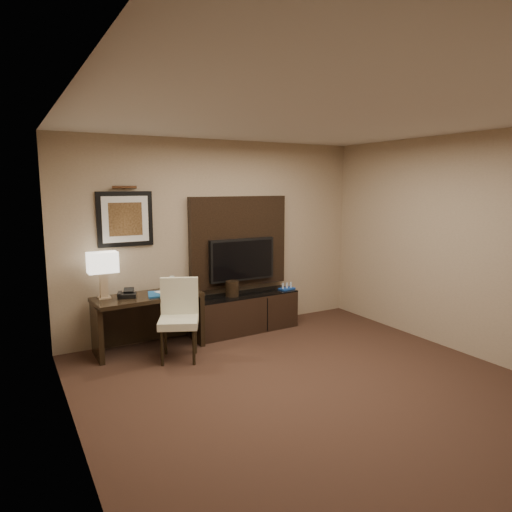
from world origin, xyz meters
TOP-DOWN VIEW (x-y plane):
  - floor at (0.00, 0.00)m, footprint 4.50×5.00m
  - ceiling at (0.00, 0.00)m, footprint 4.50×5.00m
  - wall_back at (0.00, 2.50)m, footprint 4.50×0.01m
  - wall_left at (-2.25, 0.00)m, footprint 0.01×5.00m
  - wall_right at (2.25, 0.00)m, footprint 0.01×5.00m
  - desk at (-1.14, 2.15)m, footprint 1.36×0.66m
  - credenza at (0.26, 2.20)m, footprint 1.60×0.50m
  - tv_wall_panel at (0.30, 2.44)m, footprint 1.50×0.12m
  - tv at (0.30, 2.34)m, footprint 1.00×0.08m
  - artwork at (-1.30, 2.48)m, footprint 0.70×0.04m
  - picture_light at (-1.30, 2.44)m, footprint 0.04×0.04m
  - desk_chair at (-0.92, 1.63)m, footprint 0.63×0.67m
  - table_lamp at (-1.65, 2.25)m, footprint 0.40×0.29m
  - desk_phone at (-1.39, 2.16)m, footprint 0.26×0.25m
  - blue_folder at (-1.02, 2.09)m, footprint 0.32×0.38m
  - book at (-1.01, 2.09)m, footprint 0.17×0.08m
  - water_bottle at (-0.79, 2.23)m, footprint 0.08×0.08m
  - ice_bucket at (0.06, 2.18)m, footprint 0.24×0.24m
  - minibar_tray at (0.95, 2.15)m, footprint 0.25×0.17m

SIDE VIEW (x-z plane):
  - floor at x=0.00m, z-range -0.01..0.00m
  - credenza at x=0.26m, z-range 0.00..0.55m
  - desk at x=-1.14m, z-range 0.00..0.71m
  - desk_chair at x=-0.92m, z-range 0.00..0.95m
  - minibar_tray at x=0.95m, z-range 0.55..0.63m
  - ice_bucket at x=0.06m, z-range 0.55..0.76m
  - blue_folder at x=-1.02m, z-range 0.71..0.73m
  - desk_phone at x=-1.39m, z-range 0.71..0.82m
  - water_bottle at x=-0.79m, z-range 0.71..0.90m
  - book at x=-1.01m, z-range 0.71..0.94m
  - table_lamp at x=-1.65m, z-range 0.71..1.30m
  - tv at x=0.30m, z-range 0.72..1.32m
  - tv_wall_panel at x=0.30m, z-range 0.62..1.92m
  - wall_back at x=0.00m, z-range 0.00..2.70m
  - wall_left at x=-2.25m, z-range 0.00..2.70m
  - wall_right at x=2.25m, z-range 0.00..2.70m
  - artwork at x=-1.30m, z-range 1.30..2.00m
  - picture_light at x=-1.30m, z-range 1.90..2.20m
  - ceiling at x=0.00m, z-range 2.70..2.71m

